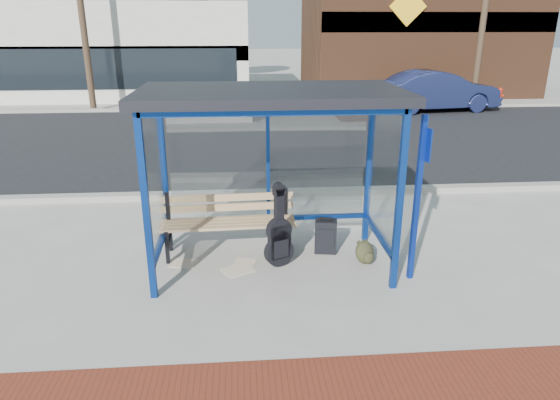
{
  "coord_description": "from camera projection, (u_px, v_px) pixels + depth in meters",
  "views": [
    {
      "loc": [
        -0.37,
        -6.25,
        3.2
      ],
      "look_at": [
        0.13,
        0.2,
        0.88
      ],
      "focal_mm": 32.0,
      "sensor_mm": 36.0,
      "label": 1
    }
  ],
  "objects": [
    {
      "name": "sign_post",
      "position": [
        418.0,
        190.0,
        6.21
      ],
      "size": [
        0.1,
        0.27,
        2.17
      ],
      "rotation": [
        0.0,
        0.0,
        0.14
      ],
      "color": "navy",
      "rests_on": "ground"
    },
    {
      "name": "ground",
      "position": [
        272.0,
        264.0,
        6.97
      ],
      "size": [
        120.0,
        120.0,
        0.0
      ],
      "primitive_type": "plane",
      "color": "#B2ADA0",
      "rests_on": "ground"
    },
    {
      "name": "parked_car",
      "position": [
        437.0,
        91.0,
        18.82
      ],
      "size": [
        4.73,
        2.17,
        1.5
      ],
      "primitive_type": "imported",
      "rotation": [
        0.0,
        0.0,
        1.7
      ],
      "color": "#1C244E",
      "rests_on": "ground"
    },
    {
      "name": "far_sidewalk",
      "position": [
        250.0,
        102.0,
        21.06
      ],
      "size": [
        60.0,
        4.0,
        0.01
      ],
      "primitive_type": "cube",
      "color": "#B2ADA0",
      "rests_on": "ground"
    },
    {
      "name": "newspaper_b",
      "position": [
        184.0,
        263.0,
        7.0
      ],
      "size": [
        0.43,
        0.37,
        0.01
      ],
      "primitive_type": "cube",
      "rotation": [
        0.0,
        0.0,
        -0.23
      ],
      "color": "white",
      "rests_on": "ground"
    },
    {
      "name": "fire_hydrant",
      "position": [
        499.0,
        95.0,
        20.36
      ],
      "size": [
        0.32,
        0.21,
        0.7
      ],
      "rotation": [
        0.0,
        0.0,
        -0.25
      ],
      "color": "red",
      "rests_on": "ground"
    },
    {
      "name": "bus_shelter",
      "position": [
        270.0,
        116.0,
        6.34
      ],
      "size": [
        3.3,
        1.8,
        2.42
      ],
      "color": "navy",
      "rests_on": "ground"
    },
    {
      "name": "curb_near",
      "position": [
        262.0,
        194.0,
        9.68
      ],
      "size": [
        60.0,
        0.25,
        0.12
      ],
      "primitive_type": "cube",
      "color": "gray",
      "rests_on": "ground"
    },
    {
      "name": "storefront_brown",
      "position": [
        414.0,
        22.0,
        23.85
      ],
      "size": [
        10.0,
        7.08,
        6.4
      ],
      "color": "#59331E",
      "rests_on": "ground"
    },
    {
      "name": "newspaper_c",
      "position": [
        244.0,
        264.0,
        6.97
      ],
      "size": [
        0.39,
        0.44,
        0.01
      ],
      "primitive_type": "cube",
      "rotation": [
        0.0,
        0.0,
        1.29
      ],
      "color": "white",
      "rests_on": "ground"
    },
    {
      "name": "brick_paver_strip",
      "position": [
        290.0,
        394.0,
        4.53
      ],
      "size": [
        60.0,
        1.0,
        0.01
      ],
      "primitive_type": "cube",
      "color": "maroon",
      "rests_on": "ground"
    },
    {
      "name": "newspaper_a",
      "position": [
        238.0,
        270.0,
        6.81
      ],
      "size": [
        0.5,
        0.47,
        0.01
      ],
      "primitive_type": "cube",
      "rotation": [
        0.0,
        0.0,
        0.48
      ],
      "color": "white",
      "rests_on": "ground"
    },
    {
      "name": "street_asphalt",
      "position": [
        255.0,
        139.0,
        14.48
      ],
      "size": [
        60.0,
        10.0,
        0.0
      ],
      "primitive_type": "cube",
      "color": "black",
      "rests_on": "ground"
    },
    {
      "name": "curb_far",
      "position": [
        251.0,
        108.0,
        19.25
      ],
      "size": [
        60.0,
        0.25,
        0.12
      ],
      "primitive_type": "cube",
      "color": "gray",
      "rests_on": "ground"
    },
    {
      "name": "suitcase",
      "position": [
        326.0,
        236.0,
        7.26
      ],
      "size": [
        0.34,
        0.25,
        0.55
      ],
      "rotation": [
        0.0,
        0.0,
        -0.17
      ],
      "color": "black",
      "rests_on": "ground"
    },
    {
      "name": "backpack",
      "position": [
        365.0,
        253.0,
        6.96
      ],
      "size": [
        0.34,
        0.32,
        0.33
      ],
      "rotation": [
        0.0,
        0.0,
        0.4
      ],
      "color": "#2B2B18",
      "rests_on": "ground"
    },
    {
      "name": "bench",
      "position": [
        228.0,
        219.0,
        7.19
      ],
      "size": [
        1.95,
        0.54,
        0.91
      ],
      "rotation": [
        0.0,
        0.0,
        0.04
      ],
      "color": "black",
      "rests_on": "ground"
    },
    {
      "name": "storefront_white",
      "position": [
        48.0,
        50.0,
        22.52
      ],
      "size": [
        18.0,
        6.04,
        4.0
      ],
      "color": "silver",
      "rests_on": "ground"
    },
    {
      "name": "guitar_bag",
      "position": [
        279.0,
        238.0,
        6.82
      ],
      "size": [
        0.43,
        0.27,
        1.13
      ],
      "rotation": [
        0.0,
        0.0,
        0.41
      ],
      "color": "black",
      "rests_on": "ground"
    }
  ]
}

